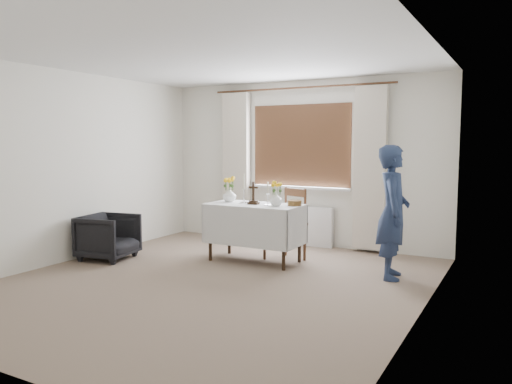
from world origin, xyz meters
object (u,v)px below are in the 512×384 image
person (393,212)px  wooden_cross (253,193)px  armchair (108,237)px  flower_vase_right (276,199)px  altar_table (255,233)px  wooden_chair (285,224)px  flower_vase_left (229,195)px

person → wooden_cross: person is taller
armchair → flower_vase_right: flower_vase_right is taller
armchair → altar_table: bearing=-74.8°
wooden_cross → armchair: bearing=-160.1°
wooden_chair → altar_table: bearing=-117.2°
wooden_chair → person: 1.51m
armchair → person: person is taller
flower_vase_left → flower_vase_right: bearing=-7.3°
person → wooden_cross: size_ratio=5.22×
armchair → flower_vase_left: 1.72m
armchair → flower_vase_left: size_ratio=3.55×
altar_table → flower_vase_right: flower_vase_right is taller
person → flower_vase_left: bearing=76.6°
altar_table → flower_vase_right: bearing=-4.9°
altar_table → armchair: size_ratio=1.85×
altar_table → wooden_cross: 0.53m
flower_vase_right → flower_vase_left: bearing=172.7°
person → flower_vase_right: bearing=80.2°
wooden_chair → flower_vase_left: (-0.74, -0.19, 0.38)m
wooden_chair → wooden_cross: size_ratio=3.26×
altar_table → person: person is taller
person → wooden_cross: 1.80m
wooden_cross → flower_vase_right: size_ratio=1.74×
wooden_chair → flower_vase_right: bearing=-64.0°
altar_table → flower_vase_left: bearing=170.8°
wooden_chair → flower_vase_right: size_ratio=5.67×
armchair → flower_vase_right: (2.12, 0.80, 0.54)m
person → flower_vase_left: (-2.21, 0.01, 0.09)m
flower_vase_left → person: bearing=-0.4°
altar_table → armchair: (-1.79, -0.83, -0.08)m
flower_vase_right → wooden_chair: bearing=93.4°
wooden_cross → flower_vase_right: 0.34m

